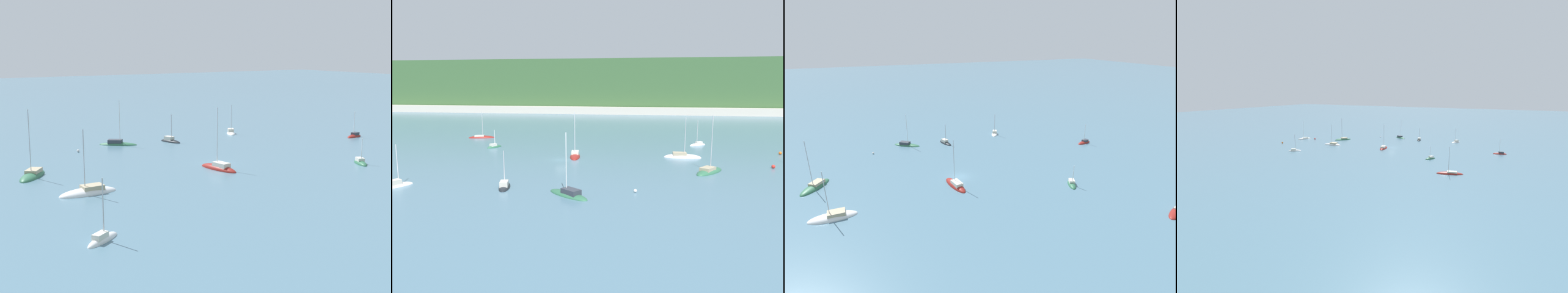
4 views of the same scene
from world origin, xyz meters
TOP-DOWN VIEW (x-y plane):
  - ground_plane at (0.00, 0.00)m, footprint 600.00×600.00m
  - hillside_ridge at (0.00, 178.06)m, footprint 359.94×81.03m
  - shore_town_strip at (0.00, 134.04)m, footprint 305.95×6.00m
  - sailboat_0 at (-21.74, 13.81)m, footprint 3.62×4.95m
  - sailboat_1 at (27.35, 7.02)m, footprint 8.61×3.13m
  - sailboat_2 at (2.45, 3.92)m, footprint 3.59×8.55m
  - sailboat_3 at (-22.06, -26.54)m, footprint 4.29×5.54m
  - sailboat_5 at (-3.98, -24.42)m, footprint 3.21×6.10m
  - sailboat_6 at (7.45, -27.20)m, footprint 8.03×6.84m
  - sailboat_8 at (31.22, -7.72)m, footprint 7.30×8.62m
  - sailboat_9 at (33.18, 26.23)m, footprint 5.20×4.07m
  - sailboat_10 at (-33.21, 30.98)m, footprint 8.43×4.68m
  - mooring_buoy_0 at (51.24, 14.65)m, footprint 0.73×0.73m
  - mooring_buoy_1 at (44.70, -1.87)m, footprint 0.75×0.75m
  - mooring_buoy_2 at (17.53, -23.90)m, footprint 0.53×0.53m

SIDE VIEW (x-z plane):
  - ground_plane at x=0.00m, z-range 0.00..0.00m
  - sailboat_10 at x=-33.21m, z-range -4.49..4.63m
  - sailboat_1 at x=27.35m, z-range -5.06..5.25m
  - sailboat_8 at x=31.22m, z-range -5.82..6.03m
  - sailboat_0 at x=-21.74m, z-range -2.57..2.79m
  - sailboat_9 at x=33.18m, z-range -3.68..3.94m
  - sailboat_2 at x=2.45m, z-range -5.62..5.88m
  - sailboat_6 at x=7.45m, z-range -5.02..5.31m
  - sailboat_5 at x=-3.98m, z-range -3.22..3.52m
  - sailboat_3 at x=-22.06m, z-range -3.69..4.00m
  - mooring_buoy_2 at x=17.53m, z-range 0.00..0.53m
  - mooring_buoy_0 at x=51.24m, z-range 0.00..0.73m
  - mooring_buoy_1 at x=44.70m, z-range 0.00..0.75m
  - shore_town_strip at x=0.00m, z-range 0.00..4.07m
  - hillside_ridge at x=0.00m, z-range 0.00..31.58m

